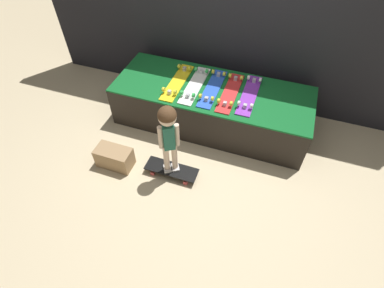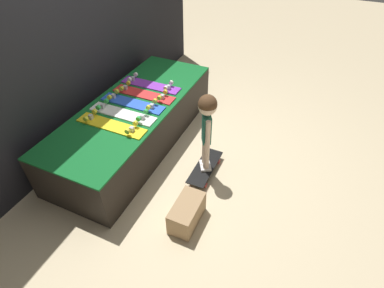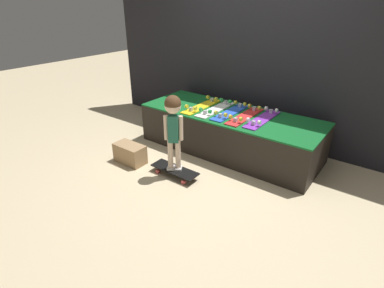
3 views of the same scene
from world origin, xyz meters
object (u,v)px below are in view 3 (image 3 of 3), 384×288
(skateboard_red_on_rack, at_px, (245,116))
(child, at_px, (173,119))
(skateboard_white_on_rack, at_px, (216,109))
(storage_box, at_px, (130,154))
(skateboard_yellow_on_rack, at_px, (202,106))
(skateboard_purple_on_rack, at_px, (263,119))
(skateboard_on_floor, at_px, (175,170))
(skateboard_blue_on_rack, at_px, (231,112))

(skateboard_red_on_rack, height_order, child, child)
(skateboard_white_on_rack, xyz_separation_m, storage_box, (-0.62, -1.07, -0.44))
(skateboard_yellow_on_rack, distance_m, skateboard_purple_on_rack, 0.90)
(skateboard_purple_on_rack, bearing_deg, skateboard_on_floor, -121.45)
(skateboard_on_floor, bearing_deg, skateboard_white_on_rack, 93.33)
(skateboard_purple_on_rack, xyz_separation_m, skateboard_on_floor, (-0.62, -1.01, -0.50))
(skateboard_red_on_rack, bearing_deg, skateboard_purple_on_rack, 9.23)
(child, relative_size, storage_box, 2.20)
(child, bearing_deg, skateboard_yellow_on_rack, 75.29)
(child, bearing_deg, storage_box, 156.57)
(skateboard_white_on_rack, bearing_deg, skateboard_blue_on_rack, 3.86)
(skateboard_on_floor, bearing_deg, skateboard_yellow_on_rack, 106.36)
(skateboard_white_on_rack, distance_m, skateboard_blue_on_rack, 0.23)
(storage_box, bearing_deg, skateboard_purple_on_rack, 40.42)
(skateboard_yellow_on_rack, bearing_deg, skateboard_blue_on_rack, 3.55)
(child, distance_m, storage_box, 0.91)
(skateboard_blue_on_rack, relative_size, child, 0.86)
(skateboard_red_on_rack, height_order, skateboard_purple_on_rack, same)
(skateboard_on_floor, xyz_separation_m, child, (0.00, -0.00, 0.66))
(child, bearing_deg, skateboard_on_floor, 72.97)
(storage_box, bearing_deg, skateboard_on_floor, 7.64)
(skateboard_red_on_rack, bearing_deg, skateboard_on_floor, -111.98)
(skateboard_white_on_rack, relative_size, skateboard_blue_on_rack, 1.00)
(child, bearing_deg, skateboard_blue_on_rack, 49.26)
(skateboard_red_on_rack, xyz_separation_m, storage_box, (-1.07, -1.07, -0.44))
(skateboard_purple_on_rack, bearing_deg, skateboard_yellow_on_rack, -176.74)
(skateboard_on_floor, bearing_deg, skateboard_purple_on_rack, 58.55)
(skateboard_white_on_rack, xyz_separation_m, skateboard_purple_on_rack, (0.68, 0.04, 0.00))
(skateboard_white_on_rack, relative_size, storage_box, 1.89)
(skateboard_blue_on_rack, height_order, child, child)
(skateboard_white_on_rack, xyz_separation_m, skateboard_blue_on_rack, (0.23, 0.02, 0.00))
(skateboard_red_on_rack, distance_m, child, 1.07)
(skateboard_red_on_rack, xyz_separation_m, child, (-0.39, -0.98, 0.16))
(skateboard_yellow_on_rack, height_order, storage_box, skateboard_yellow_on_rack)
(skateboard_on_floor, bearing_deg, storage_box, -172.36)
(skateboard_white_on_rack, xyz_separation_m, skateboard_on_floor, (0.06, -0.98, -0.50))
(skateboard_purple_on_rack, relative_size, skateboard_on_floor, 1.29)
(skateboard_yellow_on_rack, xyz_separation_m, skateboard_red_on_rack, (0.68, 0.01, 0.00))
(skateboard_on_floor, height_order, storage_box, storage_box)
(skateboard_white_on_rack, height_order, skateboard_red_on_rack, same)
(skateboard_red_on_rack, xyz_separation_m, skateboard_purple_on_rack, (0.23, 0.04, 0.00))
(skateboard_white_on_rack, distance_m, skateboard_red_on_rack, 0.45)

